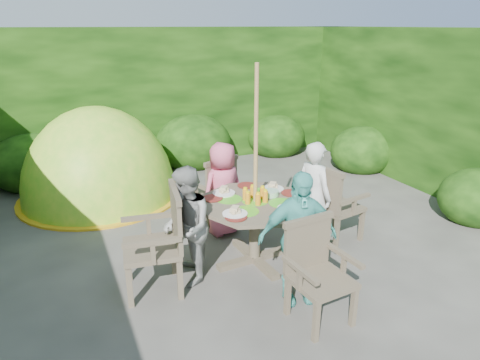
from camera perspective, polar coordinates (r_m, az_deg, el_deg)
name	(u,v)px	position (r m, az deg, el deg)	size (l,w,h in m)	color
ground	(236,249)	(5.22, -0.55, -9.13)	(60.00, 60.00, 0.00)	#44413C
hedge_enclosure	(196,125)	(5.95, -5.84, 7.36)	(9.00, 9.00, 2.50)	black
patio_table	(255,211)	(4.70, 2.06, -4.13)	(1.35, 1.35, 0.88)	#483E2F
parasol_pole	(256,170)	(4.53, 2.09, 1.39)	(0.04, 0.04, 2.20)	olive
garden_chair_right	(333,203)	(5.34, 12.31, -2.97)	(0.59, 0.64, 0.94)	#483E2F
garden_chair_left	(160,240)	(4.32, -10.59, -7.86)	(0.64, 0.69, 1.03)	#483E2F
garden_chair_back	(215,190)	(5.66, -3.41, -1.31)	(0.67, 0.63, 0.91)	#483E2F
garden_chair_front	(316,270)	(3.97, 10.13, -11.70)	(0.58, 0.52, 0.90)	#483E2F
child_right	(314,195)	(5.11, 9.82, -2.04)	(0.48, 0.31, 1.30)	silver
child_left	(187,226)	(4.39, -7.11, -6.15)	(0.60, 0.47, 1.24)	gray
child_back	(223,189)	(5.36, -2.27, -1.23)	(0.59, 0.38, 1.20)	#D45777
child_front	(298,238)	(4.08, 7.71, -7.68)	(0.77, 0.32, 1.32)	#4EB7AB
dome_tent	(102,196)	(7.06, -17.87, -2.10)	(2.75, 2.75, 2.83)	#74D128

